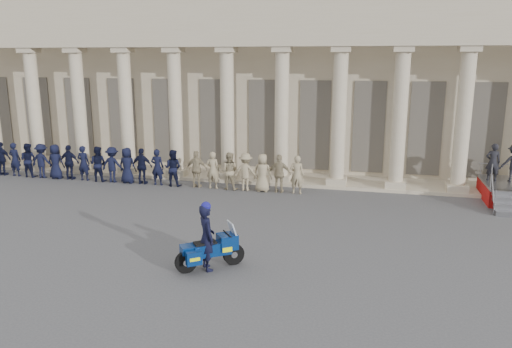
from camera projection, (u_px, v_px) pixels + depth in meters
name	position (u px, v px, depth m)	size (l,w,h in m)	color
ground	(196.00, 240.00, 16.29)	(90.00, 90.00, 0.00)	#434346
building	(281.00, 80.00, 29.21)	(40.00, 12.50, 9.00)	tan
officer_rank	(117.00, 165.00, 23.66)	(17.42, 0.64, 1.70)	black
motorcycle	(211.00, 249.00, 13.98)	(1.71, 1.46, 1.31)	black
rider	(207.00, 236.00, 13.84)	(0.78, 0.82, 1.98)	black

